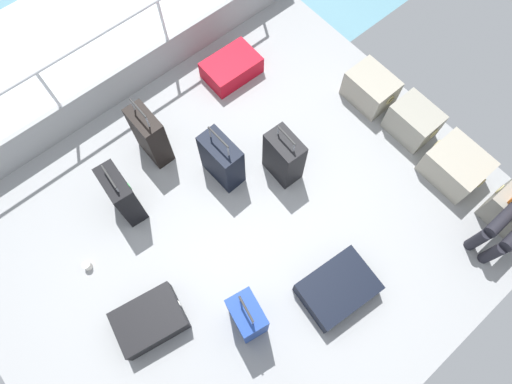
% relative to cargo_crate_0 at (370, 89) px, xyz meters
% --- Properties ---
extents(ground_plane, '(4.40, 5.20, 0.06)m').
position_rel_cargo_crate_0_xyz_m(ground_plane, '(0.30, -2.15, -0.22)').
color(ground_plane, '#939699').
extents(gunwale_port, '(0.06, 5.20, 0.45)m').
position_rel_cargo_crate_0_xyz_m(gunwale_port, '(-1.87, -2.15, 0.04)').
color(gunwale_port, '#939699').
rests_on(gunwale_port, ground_plane).
extents(railing_port, '(0.04, 4.20, 1.02)m').
position_rel_cargo_crate_0_xyz_m(railing_port, '(-1.87, -2.15, 0.60)').
color(railing_port, silver).
rests_on(railing_port, ground_plane).
extents(sea_wake, '(12.00, 12.00, 0.01)m').
position_rel_cargo_crate_0_xyz_m(sea_wake, '(-3.30, -2.15, -0.53)').
color(sea_wake, '#598C9E').
rests_on(sea_wake, ground_plane).
extents(cargo_crate_0, '(0.57, 0.40, 0.37)m').
position_rel_cargo_crate_0_xyz_m(cargo_crate_0, '(0.00, 0.00, 0.00)').
color(cargo_crate_0, '#9E9989').
rests_on(cargo_crate_0, ground_plane).
extents(cargo_crate_1, '(0.54, 0.39, 0.39)m').
position_rel_cargo_crate_0_xyz_m(cargo_crate_1, '(0.61, 0.04, 0.01)').
color(cargo_crate_1, gray).
rests_on(cargo_crate_1, ground_plane).
extents(cargo_crate_2, '(0.61, 0.49, 0.36)m').
position_rel_cargo_crate_0_xyz_m(cargo_crate_2, '(1.27, -0.02, -0.01)').
color(cargo_crate_2, '#9E9989').
rests_on(cargo_crate_2, ground_plane).
extents(suitcase_0, '(0.46, 0.26, 0.78)m').
position_rel_cargo_crate_0_xyz_m(suitcase_0, '(-0.33, -1.90, 0.12)').
color(suitcase_0, black).
rests_on(suitcase_0, ground_plane).
extents(suitcase_1, '(0.44, 0.24, 0.77)m').
position_rel_cargo_crate_0_xyz_m(suitcase_1, '(-0.66, -2.91, 0.15)').
color(suitcase_1, black).
rests_on(suitcase_1, ground_plane).
extents(suitcase_2, '(0.45, 0.66, 0.24)m').
position_rel_cargo_crate_0_xyz_m(suitcase_2, '(-1.30, -1.00, -0.07)').
color(suitcase_2, '#B70C1E').
rests_on(suitcase_2, ground_plane).
extents(suitcase_3, '(0.41, 0.27, 0.77)m').
position_rel_cargo_crate_0_xyz_m(suitcase_3, '(0.06, -1.40, 0.13)').
color(suitcase_3, black).
rests_on(suitcase_3, ground_plane).
extents(suitcase_4, '(0.38, 0.30, 0.85)m').
position_rel_cargo_crate_0_xyz_m(suitcase_4, '(1.04, -2.71, 0.15)').
color(suitcase_4, navy).
rests_on(suitcase_4, ground_plane).
extents(suitcase_6, '(0.58, 0.74, 0.23)m').
position_rel_cargo_crate_0_xyz_m(suitcase_6, '(1.38, -1.87, -0.07)').
color(suitcase_6, black).
rests_on(suitcase_6, ground_plane).
extents(suitcase_7, '(0.55, 0.68, 0.25)m').
position_rel_cargo_crate_0_xyz_m(suitcase_7, '(0.46, -3.41, -0.06)').
color(suitcase_7, black).
rests_on(suitcase_7, ground_plane).
extents(suitcase_8, '(0.42, 0.22, 0.87)m').
position_rel_cargo_crate_0_xyz_m(suitcase_8, '(-1.03, -2.31, 0.16)').
color(suitcase_8, black).
rests_on(suitcase_8, ground_plane).
extents(paper_cup, '(0.08, 0.08, 0.10)m').
position_rel_cargo_crate_0_xyz_m(paper_cup, '(-0.39, -3.59, -0.14)').
color(paper_cup, white).
rests_on(paper_cup, ground_plane).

